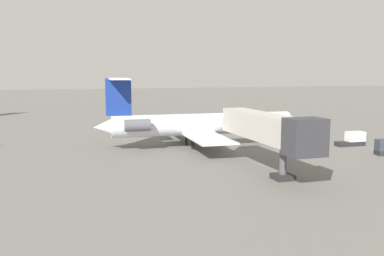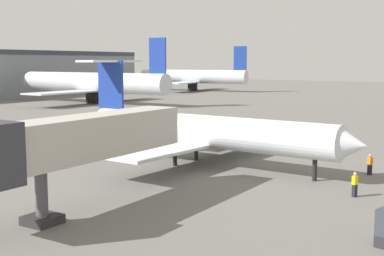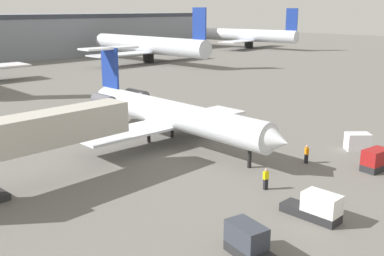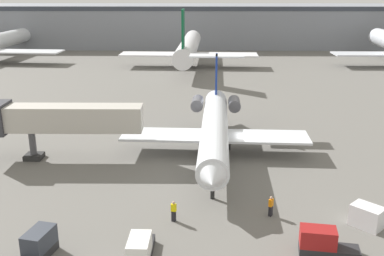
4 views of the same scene
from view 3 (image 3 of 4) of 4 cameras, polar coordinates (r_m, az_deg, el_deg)
name	(u,v)px [view 3 (image 3 of 4)]	position (r m, az deg, el deg)	size (l,w,h in m)	color
ground_plane	(192,136)	(50.12, 0.04, -0.98)	(400.00, 400.00, 0.10)	#66635E
regional_jet	(168,113)	(47.03, -3.08, 1.91)	(20.38, 28.55, 9.17)	silver
jet_bridge	(20,136)	(36.06, -20.74, -0.91)	(16.26, 3.20, 6.09)	#B7B2A8
ground_crew_marshaller	(307,154)	(42.26, 14.13, -3.17)	(0.45, 0.48, 1.69)	black
ground_crew_loader	(266,179)	(35.64, 9.21, -6.29)	(0.46, 0.36, 1.69)	black
baggage_tug_lead	(377,160)	(42.48, 22.17, -3.78)	(4.17, 2.01, 1.90)	#262628
baggage_tug_trailing	(317,207)	(31.55, 15.31, -9.54)	(1.51, 4.04, 1.90)	#262628
baggage_tug_spare	(250,244)	(26.35, 7.29, -14.19)	(2.29, 4.22, 1.90)	#262628
cargo_container_uld	(358,142)	(47.65, 20.00, -1.61)	(2.67, 2.68, 1.69)	silver
parked_airliner_east_mid	(149,45)	(117.57, -5.46, 10.25)	(33.39, 39.73, 13.71)	silver
parked_airliner_east_end	(250,36)	(161.83, 7.20, 11.39)	(30.11, 35.49, 13.54)	silver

